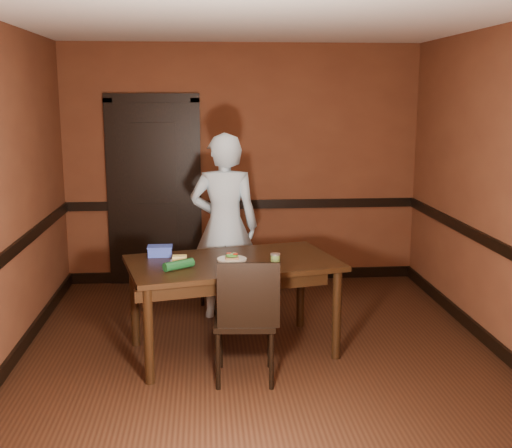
{
  "coord_description": "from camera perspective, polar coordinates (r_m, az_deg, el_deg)",
  "views": [
    {
      "loc": [
        -0.43,
        -5.0,
        2.14
      ],
      "look_at": [
        0.0,
        0.35,
        1.05
      ],
      "focal_mm": 45.0,
      "sensor_mm": 36.0,
      "label": 1
    }
  ],
  "objects": [
    {
      "name": "food_tub",
      "position": [
        5.49,
        -8.53,
        -2.38
      ],
      "size": [
        0.21,
        0.15,
        0.09
      ],
      "rotation": [
        0.0,
        0.0,
        0.02
      ],
      "color": "blue",
      "rests_on": "dining_table"
    },
    {
      "name": "baseboard_left",
      "position": [
        5.63,
        -20.65,
        -10.96
      ],
      "size": [
        0.03,
        4.5,
        0.12
      ],
      "primitive_type": "cube",
      "color": "black",
      "rests_on": "ground"
    },
    {
      "name": "cheese_saucer",
      "position": [
        5.3,
        -6.8,
        -3.11
      ],
      "size": [
        0.15,
        0.15,
        0.05
      ],
      "rotation": [
        0.0,
        0.0,
        -0.21
      ],
      "color": "silver",
      "rests_on": "dining_table"
    },
    {
      "name": "wall_left",
      "position": [
        5.3,
        -21.78,
        2.09
      ],
      "size": [
        0.02,
        4.5,
        2.7
      ],
      "primitive_type": "cube",
      "color": "brown",
      "rests_on": "ground"
    },
    {
      "name": "ceiling",
      "position": [
        5.05,
        0.33,
        17.85
      ],
      "size": [
        4.0,
        4.5,
        0.01
      ],
      "primitive_type": "cube",
      "color": "silver",
      "rests_on": "ground"
    },
    {
      "name": "wall_right",
      "position": [
        5.62,
        21.12,
        2.62
      ],
      "size": [
        0.02,
        4.5,
        2.7
      ],
      "primitive_type": "cube",
      "color": "brown",
      "rests_on": "ground"
    },
    {
      "name": "chair_far",
      "position": [
        6.48,
        -3.03,
        -4.07
      ],
      "size": [
        0.48,
        0.48,
        0.81
      ],
      "primitive_type": null,
      "rotation": [
        0.0,
        0.0,
        0.35
      ],
      "color": "black",
      "rests_on": "floor"
    },
    {
      "name": "door",
      "position": [
        7.32,
        -9.03,
        3.09
      ],
      "size": [
        1.05,
        0.07,
        2.2
      ],
      "color": "black",
      "rests_on": "ground"
    },
    {
      "name": "sauce_jar",
      "position": [
        5.15,
        1.73,
        -3.13
      ],
      "size": [
        0.08,
        0.08,
        0.09
      ],
      "rotation": [
        0.0,
        0.0,
        0.29
      ],
      "color": "olive",
      "rests_on": "dining_table"
    },
    {
      "name": "chair_near",
      "position": [
        4.88,
        -1.0,
        -8.34
      ],
      "size": [
        0.48,
        0.48,
        0.97
      ],
      "primitive_type": null,
      "rotation": [
        0.0,
        0.0,
        3.07
      ],
      "color": "black",
      "rests_on": "floor"
    },
    {
      "name": "baseboard_back",
      "position": [
        7.54,
        -1.15,
        -4.54
      ],
      "size": [
        4.0,
        0.03,
        0.12
      ],
      "primitive_type": "cube",
      "color": "black",
      "rests_on": "ground"
    },
    {
      "name": "dado_right",
      "position": [
        5.69,
        20.66,
        -1.86
      ],
      "size": [
        0.03,
        4.5,
        0.1
      ],
      "primitive_type": "cube",
      "color": "black",
      "rests_on": "ground"
    },
    {
      "name": "floor",
      "position": [
        5.46,
        0.3,
        -11.61
      ],
      "size": [
        4.0,
        4.5,
        0.01
      ],
      "primitive_type": "cube",
      "color": "black",
      "rests_on": "ground"
    },
    {
      "name": "baseboard_right",
      "position": [
        5.93,
        20.08,
        -9.79
      ],
      "size": [
        0.03,
        4.5,
        0.12
      ],
      "primitive_type": "cube",
      "color": "black",
      "rests_on": "ground"
    },
    {
      "name": "wrapped_veg",
      "position": [
        5.06,
        -6.89,
        -3.62
      ],
      "size": [
        0.25,
        0.21,
        0.07
      ],
      "primitive_type": "cylinder",
      "rotation": [
        0.0,
        1.57,
        0.62
      ],
      "color": "#12411C",
      "rests_on": "dining_table"
    },
    {
      "name": "person",
      "position": [
        6.14,
        -2.81,
        -0.23
      ],
      "size": [
        0.68,
        0.47,
        1.79
      ],
      "primitive_type": "imported",
      "rotation": [
        0.0,
        0.0,
        3.08
      ],
      "color": "silver",
      "rests_on": "floor"
    },
    {
      "name": "dining_table",
      "position": [
        5.41,
        -2.05,
        -7.34
      ],
      "size": [
        1.87,
        1.32,
        0.79
      ],
      "primitive_type": "cube",
      "rotation": [
        0.0,
        0.0,
        0.23
      ],
      "color": "black",
      "rests_on": "floor"
    },
    {
      "name": "wall_back",
      "position": [
        7.31,
        -1.2,
        5.26
      ],
      "size": [
        4.0,
        0.02,
        2.7
      ],
      "primitive_type": "cube",
      "color": "brown",
      "rests_on": "ground"
    },
    {
      "name": "dado_back",
      "position": [
        7.35,
        -1.18,
        1.76
      ],
      "size": [
        4.0,
        0.03,
        0.1
      ],
      "primitive_type": "cube",
      "color": "black",
      "rests_on": "ground"
    },
    {
      "name": "dado_left",
      "position": [
        5.38,
        -21.27,
        -2.64
      ],
      "size": [
        0.03,
        4.5,
        0.1
      ],
      "primitive_type": "cube",
      "color": "black",
      "rests_on": "ground"
    },
    {
      "name": "wall_front",
      "position": [
        2.89,
        4.15,
        -4.36
      ],
      "size": [
        4.0,
        0.02,
        2.7
      ],
      "primitive_type": "cube",
      "color": "brown",
      "rests_on": "ground"
    },
    {
      "name": "sandwich_plate",
      "position": [
        5.29,
        -2.16,
        -3.07
      ],
      "size": [
        0.24,
        0.24,
        0.06
      ],
      "rotation": [
        0.0,
        0.0,
        0.28
      ],
      "color": "silver",
      "rests_on": "dining_table"
    }
  ]
}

